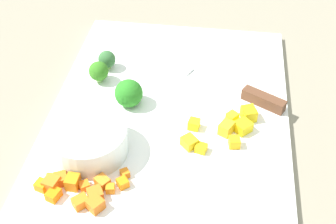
# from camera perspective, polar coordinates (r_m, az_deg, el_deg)

# --- Properties ---
(ground_plane) EXTENTS (4.00, 4.00, 0.00)m
(ground_plane) POSITION_cam_1_polar(r_m,az_deg,el_deg) (0.66, 0.00, -1.42)
(ground_plane) COLOR gray
(cutting_board) EXTENTS (0.50, 0.35, 0.01)m
(cutting_board) POSITION_cam_1_polar(r_m,az_deg,el_deg) (0.65, 0.00, -1.04)
(cutting_board) COLOR white
(cutting_board) RESTS_ON ground_plane
(prep_bowl) EXTENTS (0.10, 0.10, 0.04)m
(prep_bowl) POSITION_cam_1_polar(r_m,az_deg,el_deg) (0.60, -10.08, -3.60)
(prep_bowl) COLOR white
(prep_bowl) RESTS_ON cutting_board
(chef_knife) EXTENTS (0.19, 0.32, 0.02)m
(chef_knife) POSITION_cam_1_polar(r_m,az_deg,el_deg) (0.71, 5.62, 4.18)
(chef_knife) COLOR silver
(chef_knife) RESTS_ON cutting_board
(carrot_dice_0) EXTENTS (0.02, 0.02, 0.01)m
(carrot_dice_0) POSITION_cam_1_polar(r_m,az_deg,el_deg) (0.56, -14.40, -10.19)
(carrot_dice_0) COLOR orange
(carrot_dice_0) RESTS_ON cutting_board
(carrot_dice_1) EXTENTS (0.01, 0.01, 0.01)m
(carrot_dice_1) POSITION_cam_1_polar(r_m,az_deg,el_deg) (0.56, -7.38, -9.67)
(carrot_dice_1) COLOR orange
(carrot_dice_1) RESTS_ON cutting_board
(carrot_dice_2) EXTENTS (0.02, 0.02, 0.01)m
(carrot_dice_2) POSITION_cam_1_polar(r_m,az_deg,el_deg) (0.58, -13.52, -8.34)
(carrot_dice_2) COLOR orange
(carrot_dice_2) RESTS_ON cutting_board
(carrot_dice_3) EXTENTS (0.02, 0.02, 0.01)m
(carrot_dice_3) POSITION_cam_1_polar(r_m,az_deg,el_deg) (0.55, -11.11, -11.20)
(carrot_dice_3) COLOR orange
(carrot_dice_3) RESTS_ON cutting_board
(carrot_dice_4) EXTENTS (0.02, 0.02, 0.01)m
(carrot_dice_4) POSITION_cam_1_polar(r_m,az_deg,el_deg) (0.58, -15.80, -9.01)
(carrot_dice_4) COLOR orange
(carrot_dice_4) RESTS_ON cutting_board
(carrot_dice_5) EXTENTS (0.02, 0.02, 0.02)m
(carrot_dice_5) POSITION_cam_1_polar(r_m,az_deg,el_deg) (0.54, -9.27, -11.56)
(carrot_dice_5) COLOR orange
(carrot_dice_5) RESTS_ON cutting_board
(carrot_dice_6) EXTENTS (0.02, 0.02, 0.01)m
(carrot_dice_6) POSITION_cam_1_polar(r_m,az_deg,el_deg) (0.55, -9.28, -10.33)
(carrot_dice_6) COLOR orange
(carrot_dice_6) RESTS_ON cutting_board
(carrot_dice_7) EXTENTS (0.02, 0.02, 0.01)m
(carrot_dice_7) POSITION_cam_1_polar(r_m,az_deg,el_deg) (0.57, -8.38, -8.82)
(carrot_dice_7) COLOR orange
(carrot_dice_7) RESTS_ON cutting_board
(carrot_dice_8) EXTENTS (0.02, 0.02, 0.01)m
(carrot_dice_8) POSITION_cam_1_polar(r_m,az_deg,el_deg) (0.56, -5.80, -8.99)
(carrot_dice_8) COLOR orange
(carrot_dice_8) RESTS_ON cutting_board
(carrot_dice_9) EXTENTS (0.02, 0.02, 0.02)m
(carrot_dice_9) POSITION_cam_1_polar(r_m,az_deg,el_deg) (0.57, -14.65, -8.83)
(carrot_dice_9) COLOR orange
(carrot_dice_9) RESTS_ON cutting_board
(carrot_dice_10) EXTENTS (0.01, 0.01, 0.01)m
(carrot_dice_10) POSITION_cam_1_polar(r_m,az_deg,el_deg) (0.57, -5.53, -7.82)
(carrot_dice_10) COLOR orange
(carrot_dice_10) RESTS_ON cutting_board
(carrot_dice_11) EXTENTS (0.02, 0.02, 0.02)m
(carrot_dice_11) POSITION_cam_1_polar(r_m,az_deg,el_deg) (0.57, -12.06, -8.74)
(carrot_dice_11) COLOR orange
(carrot_dice_11) RESTS_ON cutting_board
(carrot_dice_12) EXTENTS (0.01, 0.01, 0.01)m
(carrot_dice_12) POSITION_cam_1_polar(r_m,az_deg,el_deg) (0.58, -14.77, -8.14)
(carrot_dice_12) COLOR orange
(carrot_dice_12) RESTS_ON cutting_board
(carrot_dice_13) EXTENTS (0.02, 0.02, 0.01)m
(carrot_dice_13) POSITION_cam_1_polar(r_m,az_deg,el_deg) (0.57, -10.62, -9.25)
(carrot_dice_13) COLOR orange
(carrot_dice_13) RESTS_ON cutting_board
(pepper_dice_0) EXTENTS (0.03, 0.03, 0.02)m
(pepper_dice_0) POSITION_cam_1_polar(r_m,az_deg,el_deg) (0.63, 9.53, -1.86)
(pepper_dice_0) COLOR yellow
(pepper_dice_0) RESTS_ON cutting_board
(pepper_dice_1) EXTENTS (0.02, 0.02, 0.01)m
(pepper_dice_1) POSITION_cam_1_polar(r_m,az_deg,el_deg) (0.65, 8.20, -0.63)
(pepper_dice_1) COLOR yellow
(pepper_dice_1) RESTS_ON cutting_board
(pepper_dice_2) EXTENTS (0.02, 0.02, 0.01)m
(pepper_dice_2) POSITION_cam_1_polar(r_m,az_deg,el_deg) (0.63, 3.33, -1.57)
(pepper_dice_2) COLOR yellow
(pepper_dice_2) RESTS_ON cutting_board
(pepper_dice_3) EXTENTS (0.03, 0.03, 0.01)m
(pepper_dice_3) POSITION_cam_1_polar(r_m,az_deg,el_deg) (0.60, 2.74, -3.87)
(pepper_dice_3) COLOR yellow
(pepper_dice_3) RESTS_ON cutting_board
(pepper_dice_4) EXTENTS (0.02, 0.02, 0.01)m
(pepper_dice_4) POSITION_cam_1_polar(r_m,az_deg,el_deg) (0.60, 4.25, -4.63)
(pepper_dice_4) COLOR yellow
(pepper_dice_4) RESTS_ON cutting_board
(pepper_dice_5) EXTENTS (0.02, 0.02, 0.01)m
(pepper_dice_5) POSITION_cam_1_polar(r_m,az_deg,el_deg) (0.61, 8.47, -3.84)
(pepper_dice_5) COLOR yellow
(pepper_dice_5) RESTS_ON cutting_board
(pepper_dice_6) EXTENTS (0.03, 0.02, 0.02)m
(pepper_dice_6) POSITION_cam_1_polar(r_m,az_deg,el_deg) (0.62, 7.44, -2.07)
(pepper_dice_6) COLOR yellow
(pepper_dice_6) RESTS_ON cutting_board
(pepper_dice_7) EXTENTS (0.03, 0.03, 0.02)m
(pepper_dice_7) POSITION_cam_1_polar(r_m,az_deg,el_deg) (0.65, 10.26, -0.23)
(pepper_dice_7) COLOR yellow
(pepper_dice_7) RESTS_ON cutting_board
(broccoli_floret_0) EXTENTS (0.04, 0.04, 0.04)m
(broccoli_floret_0) POSITION_cam_1_polar(r_m,az_deg,el_deg) (0.66, -5.04, 2.37)
(broccoli_floret_0) COLOR #96BB5D
(broccoli_floret_0) RESTS_ON cutting_board
(broccoli_floret_1) EXTENTS (0.03, 0.03, 0.03)m
(broccoli_floret_1) POSITION_cam_1_polar(r_m,az_deg,el_deg) (0.71, -8.84, 5.14)
(broccoli_floret_1) COLOR #89B868
(broccoli_floret_1) RESTS_ON cutting_board
(broccoli_floret_2) EXTENTS (0.03, 0.03, 0.03)m
(broccoli_floret_2) POSITION_cam_1_polar(r_m,az_deg,el_deg) (0.74, -7.81, 6.66)
(broccoli_floret_2) COLOR #88B85B
(broccoli_floret_2) RESTS_ON cutting_board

